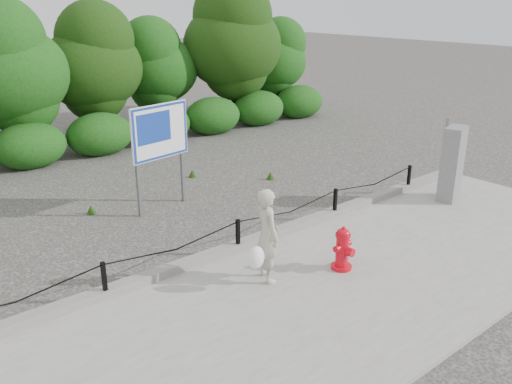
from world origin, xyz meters
The scene contains 9 objects.
ground centered at (0.00, 0.00, 0.00)m, with size 90.00×90.00×0.00m, color #2D2B28.
sidewalk centered at (0.00, -2.00, 0.04)m, with size 14.00×4.00×0.08m, color gray.
curb centered at (0.00, 0.05, 0.15)m, with size 14.00×0.22×0.14m, color slate.
chain_barrier centered at (0.00, 0.00, 0.46)m, with size 10.06×0.06×0.60m.
treeline centered at (0.54, 8.92, 2.52)m, with size 19.96×3.79×4.88m.
fire_hydrant centered at (0.92, -1.61, 0.44)m, with size 0.40×0.41×0.75m.
pedestrian centered at (-0.29, -1.10, 0.83)m, with size 0.74×0.64×1.53m.
utility_cabinet centered at (5.18, -0.92, 0.90)m, with size 0.70×0.53×1.81m.
advertising_sign centered at (0.13, 2.77, 1.60)m, with size 1.41×0.32×2.27m.
Camera 1 is at (-5.28, -6.87, 4.34)m, focal length 38.00 mm.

